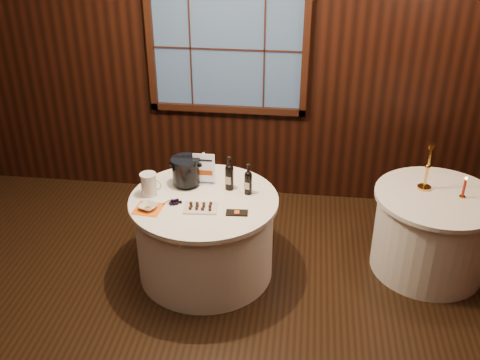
# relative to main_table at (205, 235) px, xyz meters

# --- Properties ---
(ground) EXTENTS (6.00, 6.00, 0.00)m
(ground) POSITION_rel_main_table_xyz_m (0.00, -1.00, -0.39)
(ground) COLOR black
(ground) RESTS_ON ground
(back_wall) EXTENTS (6.00, 0.10, 3.00)m
(back_wall) POSITION_rel_main_table_xyz_m (0.00, 1.48, 1.16)
(back_wall) COLOR black
(back_wall) RESTS_ON ground
(main_table) EXTENTS (1.28, 1.28, 0.77)m
(main_table) POSITION_rel_main_table_xyz_m (0.00, 0.00, 0.00)
(main_table) COLOR white
(main_table) RESTS_ON ground
(side_table) EXTENTS (1.08, 1.08, 0.77)m
(side_table) POSITION_rel_main_table_xyz_m (2.00, 0.30, 0.00)
(side_table) COLOR white
(side_table) RESTS_ON ground
(sign_stand) EXTENTS (0.19, 0.09, 0.31)m
(sign_stand) POSITION_rel_main_table_xyz_m (-0.04, 0.25, 0.49)
(sign_stand) COLOR silver
(sign_stand) RESTS_ON main_table
(port_bottle_left) EXTENTS (0.07, 0.08, 0.31)m
(port_bottle_left) POSITION_rel_main_table_xyz_m (0.20, 0.19, 0.52)
(port_bottle_left) COLOR black
(port_bottle_left) RESTS_ON main_table
(port_bottle_right) EXTENTS (0.07, 0.08, 0.28)m
(port_bottle_right) POSITION_rel_main_table_xyz_m (0.37, 0.13, 0.51)
(port_bottle_right) COLOR black
(port_bottle_right) RESTS_ON main_table
(ice_bucket) EXTENTS (0.26, 0.26, 0.26)m
(ice_bucket) POSITION_rel_main_table_xyz_m (-0.19, 0.21, 0.52)
(ice_bucket) COLOR black
(ice_bucket) RESTS_ON main_table
(chocolate_plate) EXTENTS (0.29, 0.21, 0.04)m
(chocolate_plate) POSITION_rel_main_table_xyz_m (0.01, -0.17, 0.40)
(chocolate_plate) COLOR silver
(chocolate_plate) RESTS_ON main_table
(chocolate_box) EXTENTS (0.18, 0.10, 0.01)m
(chocolate_box) POSITION_rel_main_table_xyz_m (0.31, -0.21, 0.39)
(chocolate_box) COLOR black
(chocolate_box) RESTS_ON main_table
(grape_bunch) EXTENTS (0.18, 0.09, 0.04)m
(grape_bunch) POSITION_rel_main_table_xyz_m (-0.22, -0.13, 0.40)
(grape_bunch) COLOR black
(grape_bunch) RESTS_ON main_table
(glass_pitcher) EXTENTS (0.19, 0.14, 0.20)m
(glass_pitcher) POSITION_rel_main_table_xyz_m (-0.47, 0.00, 0.49)
(glass_pitcher) COLOR silver
(glass_pitcher) RESTS_ON main_table
(orange_napkin) EXTENTS (0.24, 0.24, 0.00)m
(orange_napkin) POSITION_rel_main_table_xyz_m (-0.42, -0.23, 0.38)
(orange_napkin) COLOR orange
(orange_napkin) RESTS_ON main_table
(cracker_bowl) EXTENTS (0.19, 0.19, 0.04)m
(cracker_bowl) POSITION_rel_main_table_xyz_m (-0.42, -0.23, 0.40)
(cracker_bowl) COLOR silver
(cracker_bowl) RESTS_ON orange_napkin
(brass_candlestick) EXTENTS (0.12, 0.12, 0.42)m
(brass_candlestick) POSITION_rel_main_table_xyz_m (1.89, 0.41, 0.54)
(brass_candlestick) COLOR gold
(brass_candlestick) RESTS_ON side_table
(red_candle) EXTENTS (0.05, 0.05, 0.20)m
(red_candle) POSITION_rel_main_table_xyz_m (2.19, 0.29, 0.46)
(red_candle) COLOR gold
(red_candle) RESTS_ON side_table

